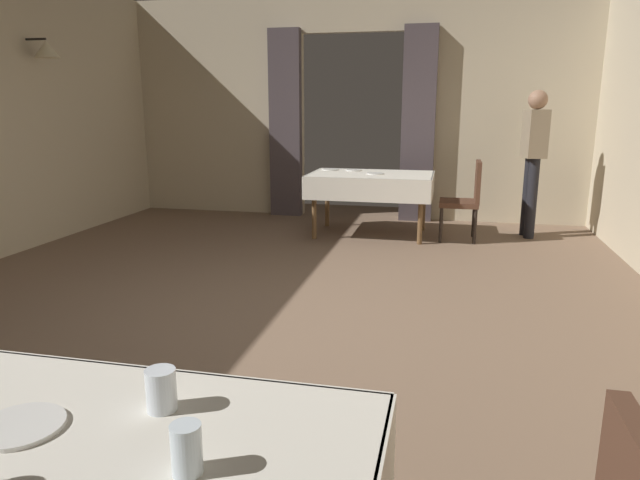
{
  "coord_description": "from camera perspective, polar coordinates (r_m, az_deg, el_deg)",
  "views": [
    {
      "loc": [
        1.34,
        -3.75,
        1.54
      ],
      "look_at": [
        0.46,
        0.15,
        0.6
      ],
      "focal_mm": 31.9,
      "sensor_mm": 36.0,
      "label": 1
    }
  ],
  "objects": [
    {
      "name": "plate_mid_a",
      "position": [
        6.84,
        5.56,
        6.66
      ],
      "size": [
        0.2,
        0.2,
        0.01
      ],
      "primitive_type": "cylinder",
      "color": "white",
      "rests_on": "dining_table_mid"
    },
    {
      "name": "person_waiter_by_doorway",
      "position": [
        7.18,
        20.63,
        8.34
      ],
      "size": [
        0.27,
        0.39,
        1.72
      ],
      "color": "black",
      "rests_on": "ground"
    },
    {
      "name": "glass_near_b",
      "position": [
        1.36,
        -13.25,
        -19.73
      ],
      "size": [
        0.07,
        0.07,
        0.12
      ],
      "primitive_type": "cylinder",
      "color": "silver",
      "rests_on": "dining_table_near"
    },
    {
      "name": "plate_near_c",
      "position": [
        1.69,
        -27.89,
        -16.18
      ],
      "size": [
        0.22,
        0.22,
        0.01
      ],
      "primitive_type": "cylinder",
      "color": "white",
      "rests_on": "dining_table_near"
    },
    {
      "name": "chair_mid_right",
      "position": [
        6.82,
        14.47,
        4.24
      ],
      "size": [
        0.44,
        0.44,
        0.93
      ],
      "color": "black",
      "rests_on": "ground"
    },
    {
      "name": "glass_near_d",
      "position": [
        1.62,
        -15.65,
        -14.27
      ],
      "size": [
        0.08,
        0.08,
        0.12
      ],
      "primitive_type": "cylinder",
      "color": "silver",
      "rests_on": "dining_table_near"
    },
    {
      "name": "plate_mid_b",
      "position": [
        7.25,
        1.04,
        7.09
      ],
      "size": [
        0.21,
        0.21,
        0.01
      ],
      "primitive_type": "cylinder",
      "color": "white",
      "rests_on": "dining_table_mid"
    },
    {
      "name": "dining_table_mid",
      "position": [
        6.9,
        5.15,
        5.92
      ],
      "size": [
        1.47,
        0.98,
        0.75
      ],
      "color": "brown",
      "rests_on": "ground"
    },
    {
      "name": "wall_back",
      "position": [
        8.04,
        3.21,
        13.12
      ],
      "size": [
        6.4,
        0.27,
        3.0
      ],
      "color": "beige",
      "rests_on": "ground"
    },
    {
      "name": "ground",
      "position": [
        4.27,
        -6.5,
        -7.93
      ],
      "size": [
        10.08,
        10.08,
        0.0
      ],
      "primitive_type": "plane",
      "color": "#7A604C"
    },
    {
      "name": "plate_mid_c",
      "position": [
        7.17,
        3.4,
        7.01
      ],
      "size": [
        0.19,
        0.19,
        0.01
      ],
      "primitive_type": "cylinder",
      "color": "white",
      "rests_on": "dining_table_mid"
    }
  ]
}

